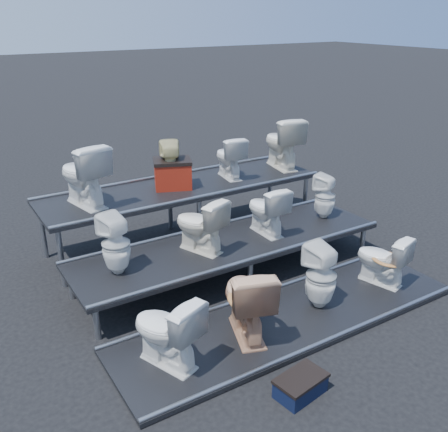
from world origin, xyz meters
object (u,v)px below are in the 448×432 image
toilet_6 (266,210)px  toilet_5 (200,225)px  toilet_7 (325,196)px  toilet_11 (282,142)px  toilet_10 (229,157)px  toilet_4 (116,244)px  red_crate (173,175)px  toilet_2 (321,276)px  toilet_8 (83,174)px  toilet_3 (382,259)px  toilet_9 (171,165)px  toilet_1 (247,299)px  toilet_0 (166,331)px  step_stool (300,387)px

toilet_6 → toilet_5: bearing=0.8°
toilet_7 → toilet_11: size_ratio=0.78×
toilet_10 → toilet_4: bearing=37.6°
red_crate → toilet_2: bearing=-56.0°
toilet_8 → toilet_3: bearing=126.8°
toilet_2 → toilet_9: bearing=-82.5°
toilet_1 → toilet_6: toilet_6 is taller
toilet_9 → red_crate: toilet_9 is taller
toilet_1 → toilet_8: toilet_8 is taller
toilet_5 → toilet_8: size_ratio=0.83×
toilet_6 → red_crate: size_ratio=1.30×
toilet_0 → toilet_4: bearing=-111.8°
toilet_3 → toilet_10: (-0.62, 2.60, 0.79)m
toilet_1 → toilet_2: (1.03, 0.00, -0.03)m
toilet_10 → step_stool: size_ratio=1.42×
toilet_3 → toilet_7: (0.20, 1.30, 0.39)m
toilet_8 → toilet_11: bearing=168.7°
toilet_5 → toilet_7: 2.08m
toilet_1 → toilet_9: size_ratio=1.20×
toilet_4 → toilet_10: 2.71m
toilet_1 → toilet_3: bearing=-160.5°
toilet_11 → toilet_4: bearing=31.9°
step_stool → toilet_7: bearing=35.6°
toilet_2 → toilet_10: bearing=-104.3°
toilet_6 → toilet_11: (1.26, 1.30, 0.48)m
toilet_3 → toilet_6: (-0.85, 1.30, 0.41)m
toilet_9 → red_crate: bearing=-121.9°
toilet_8 → toilet_6: bearing=136.2°
red_crate → step_stool: 3.77m
toilet_5 → toilet_8: (-1.02, 1.30, 0.47)m
toilet_4 → toilet_3: bearing=144.5°
toilet_0 → step_stool: size_ratio=1.64×
toilet_4 → step_stool: size_ratio=1.56×
toilet_7 → step_stool: toilet_7 is taller
toilet_7 → red_crate: red_crate is taller
toilet_8 → step_stool: toilet_8 is taller
toilet_1 → step_stool: toilet_1 is taller
toilet_2 → toilet_1: bearing=-5.6°
toilet_6 → toilet_11: toilet_11 is taller
toilet_3 → red_crate: red_crate is taller
toilet_0 → step_stool: 1.36m
toilet_4 → toilet_9: (1.35, 1.30, 0.39)m
toilet_11 → toilet_7: bearing=91.9°
toilet_6 → toilet_7: size_ratio=1.03×
toilet_2 → toilet_5: toilet_5 is taller
toilet_11 → toilet_1: bearing=57.5°
toilet_2 → toilet_8: size_ratio=0.92×
toilet_4 → toilet_9: 1.91m
toilet_0 → toilet_8: 2.74m
toilet_3 → toilet_0: bearing=-15.3°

